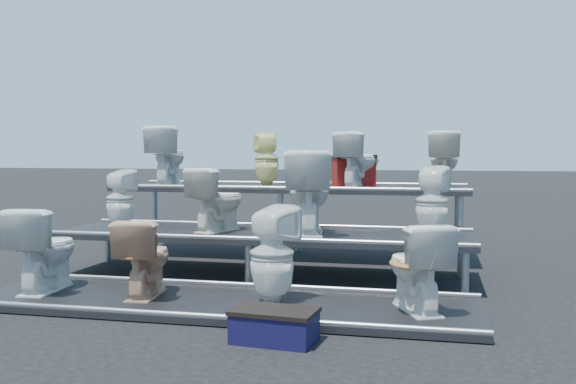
% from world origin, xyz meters
% --- Properties ---
extents(ground, '(80.00, 80.00, 0.00)m').
position_xyz_m(ground, '(0.00, 0.00, 0.00)').
color(ground, black).
rests_on(ground, ground).
extents(tier_front, '(4.20, 1.20, 0.06)m').
position_xyz_m(tier_front, '(0.00, -1.30, 0.03)').
color(tier_front, black).
rests_on(tier_front, ground).
extents(tier_mid, '(4.20, 1.20, 0.46)m').
position_xyz_m(tier_mid, '(0.00, 0.00, 0.23)').
color(tier_mid, black).
rests_on(tier_mid, ground).
extents(tier_back, '(4.20, 1.20, 0.86)m').
position_xyz_m(tier_back, '(0.00, 1.30, 0.43)').
color(tier_back, black).
rests_on(tier_back, ground).
extents(toilet_0, '(0.46, 0.75, 0.74)m').
position_xyz_m(toilet_0, '(-1.62, -1.30, 0.43)').
color(toilet_0, white).
rests_on(toilet_0, tier_front).
extents(toilet_1, '(0.44, 0.69, 0.66)m').
position_xyz_m(toilet_1, '(-0.67, -1.30, 0.39)').
color(toilet_1, tan).
rests_on(toilet_1, tier_front).
extents(toilet_2, '(0.47, 0.48, 0.79)m').
position_xyz_m(toilet_2, '(0.44, -1.30, 0.45)').
color(toilet_2, white).
rests_on(toilet_2, tier_front).
extents(toilet_3, '(0.62, 0.77, 0.68)m').
position_xyz_m(toilet_3, '(1.58, -1.30, 0.40)').
color(toilet_3, white).
rests_on(toilet_3, tier_front).
extents(toilet_4, '(0.34, 0.35, 0.63)m').
position_xyz_m(toilet_4, '(-1.57, 0.00, 0.78)').
color(toilet_4, white).
rests_on(toilet_4, tier_mid).
extents(toilet_5, '(0.57, 0.73, 0.66)m').
position_xyz_m(toilet_5, '(-0.47, 0.00, 0.79)').
color(toilet_5, white).
rests_on(toilet_5, tier_mid).
extents(toilet_6, '(0.61, 0.89, 0.83)m').
position_xyz_m(toilet_6, '(0.48, 0.00, 0.88)').
color(toilet_6, white).
rests_on(toilet_6, tier_mid).
extents(toilet_7, '(0.37, 0.37, 0.69)m').
position_xyz_m(toilet_7, '(1.69, 0.00, 0.80)').
color(toilet_7, white).
rests_on(toilet_7, tier_mid).
extents(toilet_8, '(0.50, 0.77, 0.73)m').
position_xyz_m(toilet_8, '(-1.59, 1.30, 1.23)').
color(toilet_8, white).
rests_on(toilet_8, tier_back).
extents(toilet_9, '(0.39, 0.40, 0.66)m').
position_xyz_m(toilet_9, '(-0.29, 1.30, 1.19)').
color(toilet_9, '#F5F198').
rests_on(toilet_9, tier_back).
extents(toilet_10, '(0.59, 0.73, 0.65)m').
position_xyz_m(toilet_10, '(0.84, 1.30, 1.18)').
color(toilet_10, white).
rests_on(toilet_10, tier_back).
extents(toilet_11, '(0.36, 0.64, 0.65)m').
position_xyz_m(toilet_11, '(1.81, 1.30, 1.19)').
color(toilet_11, white).
rests_on(toilet_11, tier_back).
extents(red_crate, '(0.57, 0.51, 0.34)m').
position_xyz_m(red_crate, '(0.75, 1.43, 1.03)').
color(red_crate, maroon).
rests_on(red_crate, tier_back).
extents(step_stool, '(0.57, 0.38, 0.20)m').
position_xyz_m(step_stool, '(0.67, -2.14, 0.10)').
color(step_stool, black).
rests_on(step_stool, ground).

